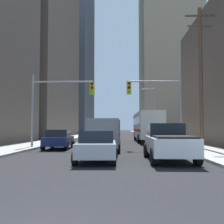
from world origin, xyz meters
The scene contains 15 objects.
sidewalk_left centered at (-6.85, 50.00, 0.07)m, with size 2.97×160.00×0.15m, color #9E9E99.
sidewalk_right centered at (6.85, 50.00, 0.07)m, with size 2.97×160.00×0.15m, color #9E9E99.
city_bus centered at (4.27, 28.80, 1.93)m, with size 2.68×11.53×3.40m.
pickup_truck_white centered at (3.61, 10.48, 0.93)m, with size 2.20×5.44×1.90m.
cargo_van_grey centered at (0.08, 15.79, 1.29)m, with size 2.16×5.25×2.26m.
sedan_silver centered at (0.02, 9.86, 0.77)m, with size 1.95×4.26×1.52m.
sedan_navy centered at (-3.67, 17.67, 0.77)m, with size 1.95×4.26×1.52m.
sedan_green centered at (-0.13, 25.05, 0.77)m, with size 1.95×4.25×1.52m.
traffic_signal_near_left centered at (-3.74, 18.21, 4.10)m, with size 5.12×0.44×6.00m.
traffic_signal_near_right centered at (4.07, 18.21, 4.07)m, with size 4.40×0.44×6.00m.
utility_pole_right centered at (7.15, 16.71, 5.63)m, with size 2.20×0.28×10.70m.
street_lamp_right centered at (5.76, 35.85, 4.50)m, with size 2.06×0.32×7.50m.
building_left_mid_office centered at (-18.59, 50.66, 17.70)m, with size 17.91×29.71×35.39m, color #66564C.
building_left_far_tower centered at (-21.17, 90.31, 37.03)m, with size 23.32×28.38×74.07m, color #4C515B.
building_right_far_highrise centered at (18.46, 94.00, 29.42)m, with size 19.74×25.29×58.84m, color tan.
Camera 1 is at (1.20, -3.48, 1.67)m, focal length 43.56 mm.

